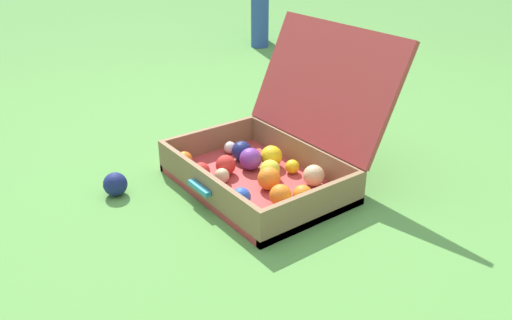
% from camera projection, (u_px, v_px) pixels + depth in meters
% --- Properties ---
extents(ground_plane, '(16.00, 16.00, 0.00)m').
position_uv_depth(ground_plane, '(240.00, 190.00, 1.76)').
color(ground_plane, '#569342').
extents(open_suitcase, '(0.61, 0.62, 0.51)m').
position_uv_depth(open_suitcase, '(274.00, 153.00, 1.77)').
color(open_suitcase, '#B23838').
rests_on(open_suitcase, ground).
extents(stray_ball_on_grass, '(0.08, 0.08, 0.08)m').
position_uv_depth(stray_ball_on_grass, '(115.00, 184.00, 1.71)').
color(stray_ball_on_grass, navy).
rests_on(stray_ball_on_grass, ground).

